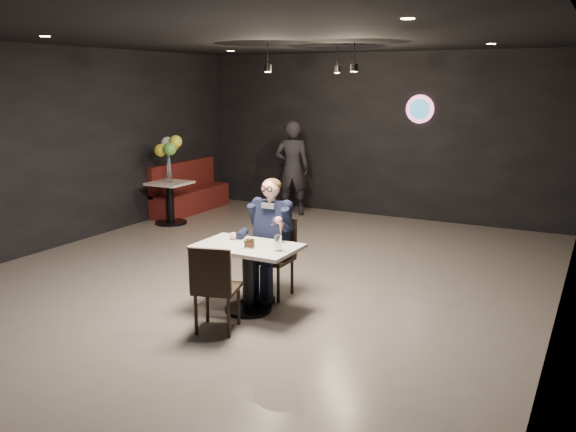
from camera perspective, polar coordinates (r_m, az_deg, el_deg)
The scene contains 17 objects.
floor at distance 7.75m, azimuth -3.41°, elevation -6.17°, with size 9.00×9.00×0.00m, color #6D655B.
wall_sign at distance 11.17m, azimuth 12.24°, elevation 9.76°, with size 0.50×0.06×0.50m, color pink, non-canonical shape.
pendant_lights at distance 9.12m, azimuth 3.09°, elevation 15.00°, with size 1.40×1.20×0.36m, color black.
main_table at distance 6.69m, azimuth -3.77°, elevation -5.83°, with size 1.10×0.70×0.75m, color beige.
chair_far at distance 7.12m, azimuth -1.47°, elevation -3.96°, with size 0.42×0.46×0.92m, color black.
chair_near at distance 6.20m, azimuth -6.66°, elevation -6.58°, with size 0.42×0.46×0.92m, color black.
seated_man at distance 7.05m, azimuth -1.48°, elevation -1.94°, with size 0.60×0.80×1.44m, color black.
dessert_plate at distance 6.52m, azimuth -3.96°, elevation -2.85°, with size 0.20×0.20×0.01m, color white.
cake_slice at distance 6.47m, azimuth -3.63°, elevation -2.59°, with size 0.10×0.08×0.07m, color black.
mint_leaf at distance 6.43m, azimuth -4.09°, elevation -2.26°, with size 0.06×0.04×0.01m, color green.
sundae_glass at distance 6.34m, azimuth -0.92°, elevation -2.54°, with size 0.07×0.07×0.16m, color silver.
wafer_cone at distance 6.29m, azimuth -0.65°, elevation -1.17°, with size 0.06×0.06×0.12m, color tan.
booth_bench at distance 11.91m, azimuth -9.10°, elevation 2.68°, with size 0.48×1.93×0.96m, color #4B1110.
side_table at distance 10.97m, azimuth -10.96°, elevation 1.36°, with size 0.64×0.64×0.81m, color beige.
balloon_vase at distance 10.90m, azimuth -11.05°, elevation 3.57°, with size 0.11×0.11×0.16m, color silver.
balloon_bunch at distance 10.85m, azimuth -11.14°, elevation 5.66°, with size 0.40×0.40×0.66m, color yellow.
passerby at distance 11.46m, azimuth 0.39°, elevation 4.50°, with size 0.65×0.42×1.77m, color black.
Camera 1 is at (3.82, -6.27, 2.47)m, focal length 38.00 mm.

